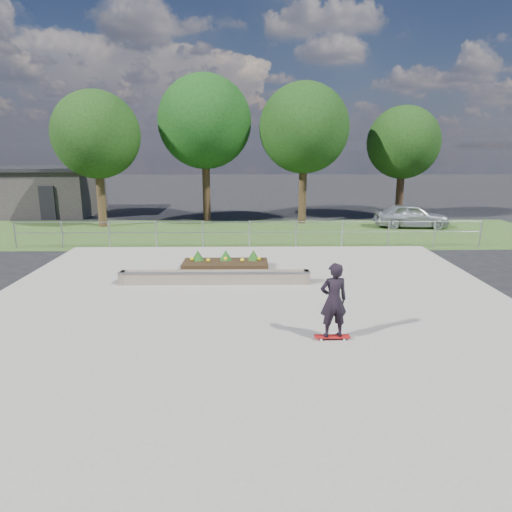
{
  "coord_description": "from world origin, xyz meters",
  "views": [
    {
      "loc": [
        0.01,
        -11.74,
        4.3
      ],
      "look_at": [
        0.2,
        1.5,
        1.1
      ],
      "focal_mm": 32.0,
      "sensor_mm": 36.0,
      "label": 1
    }
  ],
  "objects": [
    {
      "name": "planter_bed",
      "position": [
        -0.85,
        3.99,
        0.24
      ],
      "size": [
        3.0,
        1.2,
        0.61
      ],
      "color": "black",
      "rests_on": "concrete_slab"
    },
    {
      "name": "ground",
      "position": [
        0.0,
        0.0,
        0.0
      ],
      "size": [
        120.0,
        120.0,
        0.0
      ],
      "primitive_type": "plane",
      "color": "black",
      "rests_on": "ground"
    },
    {
      "name": "tree_mid_left",
      "position": [
        -2.5,
        15.0,
        5.61
      ],
      "size": [
        5.25,
        5.25,
        8.25
      ],
      "color": "#352015",
      "rests_on": "ground"
    },
    {
      "name": "tree_far_right",
      "position": [
        9.0,
        15.5,
        4.48
      ],
      "size": [
        4.2,
        4.2,
        6.6
      ],
      "color": "black",
      "rests_on": "ground"
    },
    {
      "name": "parked_car",
      "position": [
        8.7,
        12.47,
        0.65
      ],
      "size": [
        3.93,
        1.8,
        1.31
      ],
      "primitive_type": "imported",
      "rotation": [
        0.0,
        0.0,
        1.5
      ],
      "color": "#9EA3A7",
      "rests_on": "ground"
    },
    {
      "name": "grind_ledge",
      "position": [
        -1.09,
        2.12,
        0.26
      ],
      "size": [
        6.0,
        0.44,
        0.43
      ],
      "color": "#6A5E4E",
      "rests_on": "concrete_slab"
    },
    {
      "name": "fence",
      "position": [
        0.0,
        7.5,
        0.77
      ],
      "size": [
        20.06,
        0.06,
        1.2
      ],
      "color": "#909498",
      "rests_on": "ground"
    },
    {
      "name": "concrete_slab",
      "position": [
        0.0,
        0.0,
        0.03
      ],
      "size": [
        15.0,
        15.0,
        0.06
      ],
      "primitive_type": "cube",
      "color": "gray",
      "rests_on": "ground"
    },
    {
      "name": "tree_mid_right",
      "position": [
        3.0,
        14.0,
        5.23
      ],
      "size": [
        4.9,
        4.9,
        7.7
      ],
      "color": "#2F2113",
      "rests_on": "ground"
    },
    {
      "name": "tree_far_left",
      "position": [
        -8.0,
        13.0,
        4.85
      ],
      "size": [
        4.55,
        4.55,
        7.15
      ],
      "color": "#372516",
      "rests_on": "ground"
    },
    {
      "name": "skateboarder",
      "position": [
        1.86,
        -2.22,
        0.98
      ],
      "size": [
        0.8,
        0.5,
        1.78
      ],
      "color": "silver",
      "rests_on": "concrete_slab"
    },
    {
      "name": "building",
      "position": [
        -14.0,
        18.0,
        1.51
      ],
      "size": [
        8.4,
        5.4,
        3.0
      ],
      "color": "#2F2C2A",
      "rests_on": "ground"
    },
    {
      "name": "grass_verge",
      "position": [
        0.0,
        11.0,
        0.01
      ],
      "size": [
        30.0,
        8.0,
        0.02
      ],
      "primitive_type": "cube",
      "color": "#304D1E",
      "rests_on": "ground"
    }
  ]
}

